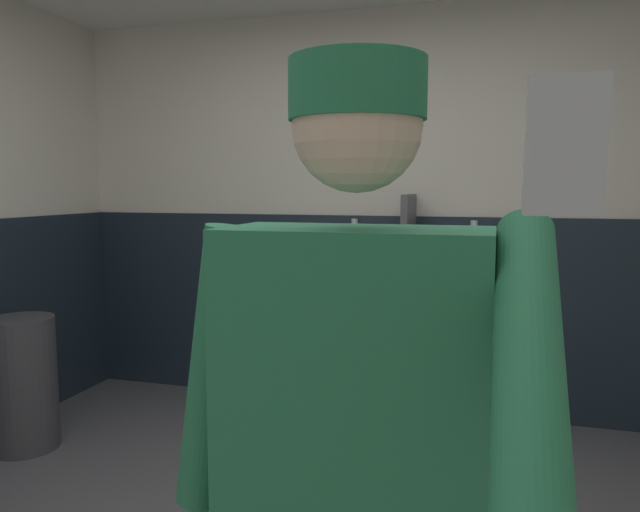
% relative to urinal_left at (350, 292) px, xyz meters
% --- Properties ---
extents(wall_back, '(4.79, 0.12, 2.56)m').
position_rel_urinal_left_xyz_m(wall_back, '(0.16, 0.22, 0.50)').
color(wall_back, beige).
rests_on(wall_back, ground_plane).
extents(wainscot_band_back, '(4.19, 0.03, 1.26)m').
position_rel_urinal_left_xyz_m(wainscot_band_back, '(0.16, 0.14, -0.15)').
color(wainscot_band_back, '#19232D').
rests_on(wainscot_band_back, ground_plane).
extents(urinal_left, '(0.40, 0.34, 1.24)m').
position_rel_urinal_left_xyz_m(urinal_left, '(0.00, 0.00, 0.00)').
color(urinal_left, white).
rests_on(urinal_left, ground_plane).
extents(urinal_middle, '(0.40, 0.34, 1.24)m').
position_rel_urinal_left_xyz_m(urinal_middle, '(0.75, 0.00, 0.00)').
color(urinal_middle, white).
rests_on(urinal_middle, ground_plane).
extents(privacy_divider_panel, '(0.04, 0.40, 0.90)m').
position_rel_urinal_left_xyz_m(privacy_divider_panel, '(0.38, -0.07, 0.17)').
color(privacy_divider_panel, '#4C4C51').
extents(person, '(0.69, 0.60, 1.66)m').
position_rel_urinal_left_xyz_m(person, '(0.64, -2.68, 0.20)').
color(person, '#2D3342').
rests_on(person, ground_plane).
extents(cell_phone, '(0.06, 0.04, 0.11)m').
position_rel_urinal_left_xyz_m(cell_phone, '(0.93, -3.19, 0.70)').
color(cell_phone, '#A5A8B2').
extents(trash_bin, '(0.36, 0.36, 0.73)m').
position_rel_urinal_left_xyz_m(trash_bin, '(-1.60, -1.05, -0.41)').
color(trash_bin, '#38383D').
rests_on(trash_bin, ground_plane).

